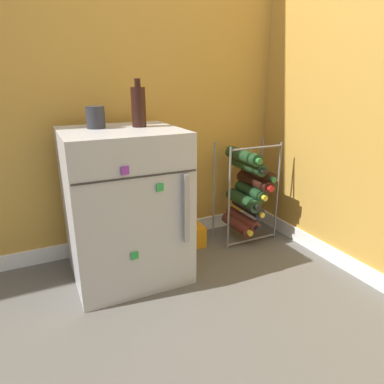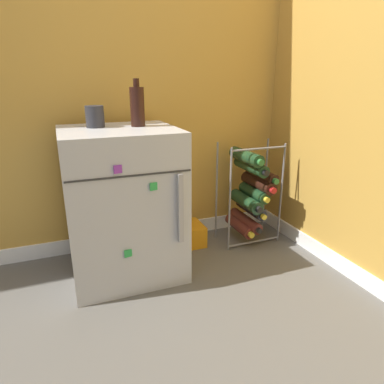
% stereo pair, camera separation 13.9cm
% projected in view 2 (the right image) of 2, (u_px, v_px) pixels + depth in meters
% --- Properties ---
extents(ground_plane, '(14.00, 14.00, 0.00)m').
position_uv_depth(ground_plane, '(207.00, 297.00, 1.67)').
color(ground_plane, '#56544F').
extents(wall_back, '(6.56, 0.07, 2.50)m').
position_uv_depth(wall_back, '(157.00, 36.00, 1.93)').
color(wall_back, '#BC8C38').
rests_on(wall_back, ground_plane).
extents(mini_fridge, '(0.57, 0.55, 0.78)m').
position_uv_depth(mini_fridge, '(123.00, 204.00, 1.79)').
color(mini_fridge, '#B7BABF').
rests_on(mini_fridge, ground_plane).
extents(wine_rack, '(0.37, 0.33, 0.64)m').
position_uv_depth(wine_rack, '(251.00, 191.00, 2.17)').
color(wine_rack, slate).
rests_on(wine_rack, ground_plane).
extents(soda_box, '(0.20, 0.20, 0.13)m').
position_uv_depth(soda_box, '(187.00, 234.00, 2.18)').
color(soda_box, orange).
rests_on(soda_box, ground_plane).
extents(fridge_top_cup, '(0.09, 0.09, 0.11)m').
position_uv_depth(fridge_top_cup, '(95.00, 117.00, 1.69)').
color(fridge_top_cup, '#28282D').
rests_on(fridge_top_cup, mini_fridge).
extents(fridge_top_bottle, '(0.07, 0.07, 0.23)m').
position_uv_depth(fridge_top_bottle, '(137.00, 106.00, 1.71)').
color(fridge_top_bottle, black).
rests_on(fridge_top_bottle, mini_fridge).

